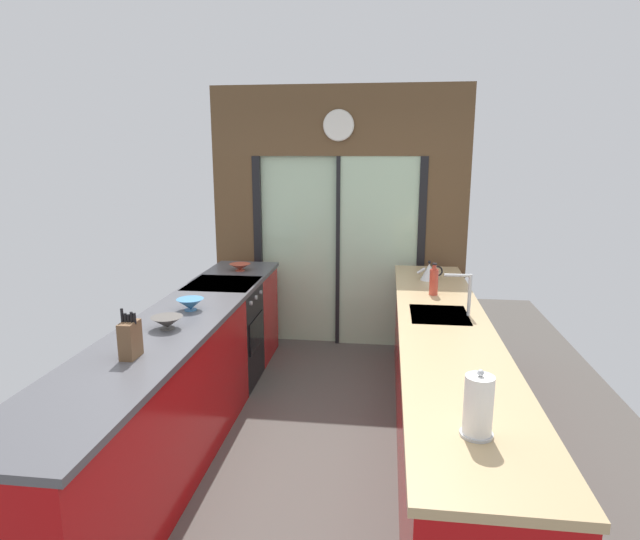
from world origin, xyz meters
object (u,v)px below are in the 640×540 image
soap_bottle (434,281)px  kettle (429,272)px  mixing_bowl_near (167,322)px  knife_block (130,339)px  paper_towel_roll (478,406)px  oven_range (225,333)px  mixing_bowl_far (240,267)px  mixing_bowl_mid (190,304)px

soap_bottle → kettle: bearing=89.8°
mixing_bowl_near → kettle: kettle is taller
knife_block → paper_towel_roll: bearing=-19.2°
knife_block → kettle: (1.78, 2.08, -0.03)m
oven_range → knife_block: (0.02, -1.74, 0.57)m
mixing_bowl_far → knife_block: size_ratio=0.71×
mixing_bowl_mid → knife_block: bearing=-90.0°
oven_range → mixing_bowl_far: 0.71m
mixing_bowl_near → paper_towel_roll: paper_towel_roll is taller
mixing_bowl_far → kettle: bearing=-5.0°
mixing_bowl_near → soap_bottle: soap_bottle is taller
oven_range → knife_block: knife_block is taller
paper_towel_roll → mixing_bowl_far: bearing=121.9°
oven_range → mixing_bowl_near: size_ratio=4.47×
mixing_bowl_far → soap_bottle: size_ratio=0.78×
oven_range → kettle: (1.80, 0.35, 0.54)m
soap_bottle → mixing_bowl_far: bearing=159.4°
mixing_bowl_far → paper_towel_roll: 3.37m
mixing_bowl_near → mixing_bowl_far: size_ratio=1.02×
mixing_bowl_near → knife_block: size_ratio=0.73×
mixing_bowl_near → mixing_bowl_far: (0.00, 1.74, -0.01)m
mixing_bowl_far → knife_block: 2.24m
kettle → soap_bottle: size_ratio=0.88×
kettle → paper_towel_roll: paper_towel_roll is taller
mixing_bowl_near → mixing_bowl_mid: bearing=90.0°
mixing_bowl_near → mixing_bowl_far: 1.74m
oven_range → mixing_bowl_far: size_ratio=4.56×
mixing_bowl_mid → soap_bottle: size_ratio=0.76×
mixing_bowl_far → paper_towel_roll: size_ratio=0.71×
mixing_bowl_near → soap_bottle: bearing=31.1°
mixing_bowl_near → mixing_bowl_mid: 0.42m
mixing_bowl_near → mixing_bowl_mid: size_ratio=1.05×
mixing_bowl_far → knife_block: knife_block is taller
mixing_bowl_far → knife_block: bearing=-90.0°
oven_range → mixing_bowl_near: (0.02, -1.24, 0.51)m
oven_range → mixing_bowl_far: (0.02, 0.50, 0.50)m
oven_range → kettle: kettle is taller
mixing_bowl_mid → mixing_bowl_far: mixing_bowl_mid is taller
oven_range → mixing_bowl_near: bearing=-89.1°
mixing_bowl_far → soap_bottle: 1.90m
soap_bottle → paper_towel_roll: paper_towel_roll is taller
mixing_bowl_near → soap_bottle: (1.78, 1.07, 0.07)m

